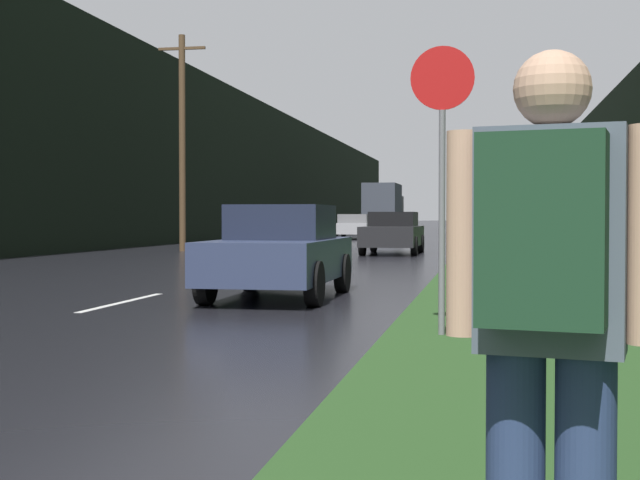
{
  "coord_description": "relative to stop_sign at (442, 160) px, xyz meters",
  "views": [
    {
      "loc": [
        5.38,
        -0.15,
        1.28
      ],
      "look_at": [
        2.61,
        14.47,
        0.89
      ],
      "focal_mm": 50.0,
      "sensor_mm": 36.0,
      "label": 1
    }
  ],
  "objects": [
    {
      "name": "grass_verge",
      "position": [
        2.38,
        30.57,
        -1.88
      ],
      "size": [
        6.0,
        240.0,
        0.02
      ],
      "primitive_type": "cube",
      "color": "#26471E",
      "rests_on": "ground_plane"
    },
    {
      "name": "lane_stripe_c",
      "position": [
        -4.89,
        2.94,
        -1.89
      ],
      "size": [
        0.12,
        3.0,
        0.01
      ],
      "primitive_type": "cube",
      "color": "silver",
      "rests_on": "ground_plane"
    },
    {
      "name": "lane_stripe_d",
      "position": [
        -4.89,
        9.94,
        -1.89
      ],
      "size": [
        0.12,
        3.0,
        0.01
      ],
      "primitive_type": "cube",
      "color": "silver",
      "rests_on": "ground_plane"
    },
    {
      "name": "treeline_far_side",
      "position": [
        -15.16,
        40.57,
        2.54
      ],
      "size": [
        2.0,
        140.0,
        8.85
      ],
      "primitive_type": "cube",
      "color": "black",
      "rests_on": "ground_plane"
    },
    {
      "name": "treeline_near_side",
      "position": [
        8.38,
        40.57,
        2.36
      ],
      "size": [
        2.0,
        140.0,
        8.49
      ],
      "primitive_type": "cube",
      "color": "black",
      "rests_on": "ground_plane"
    },
    {
      "name": "utility_pole_far",
      "position": [
        -10.71,
        22.02,
        2.25
      ],
      "size": [
        1.8,
        0.24,
        8.02
      ],
      "color": "#4C3823",
      "rests_on": "ground_plane"
    },
    {
      "name": "stop_sign",
      "position": [
        0.0,
        0.0,
        0.0
      ],
      "size": [
        0.68,
        0.07,
        3.1
      ],
      "color": "slate",
      "rests_on": "ground_plane"
    },
    {
      "name": "hitchhiker_with_backpack",
      "position": [
        0.66,
        -6.99,
        -0.88
      ],
      "size": [
        0.6,
        0.47,
        1.76
      ],
      "rotation": [
        0.0,
        0.0,
        -0.18
      ],
      "color": "navy",
      "rests_on": "ground_plane"
    },
    {
      "name": "car_passing_near",
      "position": [
        -2.76,
        4.12,
        -1.16
      ],
      "size": [
        1.82,
        4.0,
        1.47
      ],
      "rotation": [
        0.0,
        0.0,
        3.14
      ],
      "color": "#2D3856",
      "rests_on": "ground_plane"
    },
    {
      "name": "car_passing_far",
      "position": [
        -2.76,
        21.14,
        -1.16
      ],
      "size": [
        1.92,
        4.76,
        1.45
      ],
      "rotation": [
        0.0,
        0.0,
        3.14
      ],
      "color": "black",
      "rests_on": "ground_plane"
    },
    {
      "name": "car_oncoming",
      "position": [
        -7.03,
        40.94,
        -1.16
      ],
      "size": [
        2.05,
        4.75,
        1.43
      ],
      "color": "#9E9EA3",
      "rests_on": "ground_plane"
    },
    {
      "name": "delivery_truck",
      "position": [
        -7.03,
        54.94,
        0.02
      ],
      "size": [
        2.5,
        7.12,
        3.65
      ],
      "color": "black",
      "rests_on": "ground_plane"
    }
  ]
}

